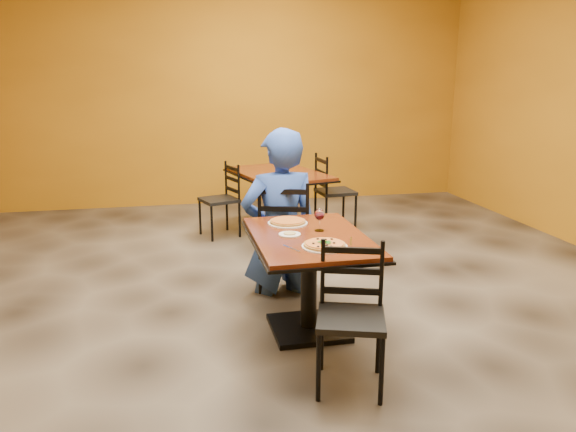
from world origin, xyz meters
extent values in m
cube|color=black|center=(0.00, 0.00, 0.00)|extent=(7.00, 8.00, 0.01)
cube|color=#A96C12|center=(0.00, 4.00, 1.50)|extent=(7.00, 0.01, 3.00)
cube|color=#5E230E|center=(0.00, -0.50, 0.73)|extent=(0.80, 1.20, 0.03)
cube|color=black|center=(0.00, -0.50, 0.71)|extent=(0.83, 1.23, 0.02)
cylinder|color=black|center=(0.00, -0.50, 0.37)|extent=(0.12, 0.12, 0.66)
cube|color=black|center=(0.00, -0.50, 0.02)|extent=(0.55, 0.55, 0.04)
cube|color=#5E230E|center=(0.31, 2.21, 0.73)|extent=(1.19, 1.51, 0.03)
cube|color=black|center=(0.31, 2.21, 0.71)|extent=(1.22, 1.54, 0.02)
cylinder|color=black|center=(0.31, 2.21, 0.37)|extent=(0.13, 0.13, 0.66)
cube|color=black|center=(0.31, 2.21, 0.02)|extent=(0.74, 0.74, 0.04)
imported|color=navy|center=(-0.04, 0.35, 0.73)|extent=(0.72, 0.50, 1.45)
cylinder|color=white|center=(0.03, -0.80, 0.76)|extent=(0.31, 0.31, 0.01)
cylinder|color=#9A1E0B|center=(0.03, -0.80, 0.77)|extent=(0.28, 0.28, 0.02)
cylinder|color=white|center=(-0.09, -0.16, 0.76)|extent=(0.31, 0.31, 0.01)
cylinder|color=orange|center=(-0.09, -0.16, 0.77)|extent=(0.28, 0.28, 0.02)
cylinder|color=white|center=(-0.14, -0.47, 0.76)|extent=(0.16, 0.16, 0.01)
cylinder|color=tan|center=(-0.14, -0.47, 0.76)|extent=(0.09, 0.09, 0.01)
cube|color=silver|center=(-0.19, -0.79, 0.75)|extent=(0.09, 0.18, 0.00)
cube|color=silver|center=(0.24, -0.71, 0.75)|extent=(0.08, 0.20, 0.00)
camera|label=1|loc=(-0.96, -4.23, 1.87)|focal=34.57mm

